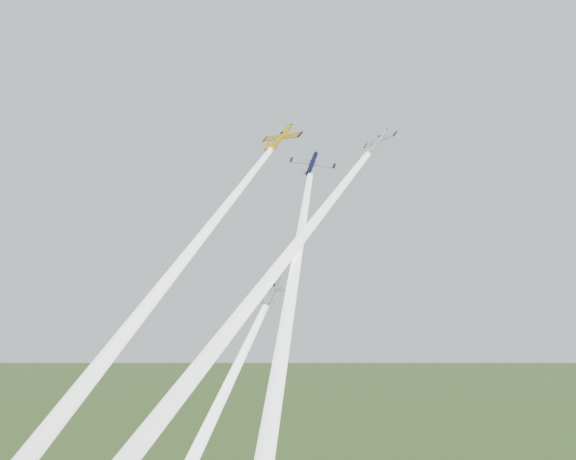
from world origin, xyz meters
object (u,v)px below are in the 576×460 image
object	(u,v)px
plane_navy	(312,164)
plane_silver_right	(378,141)
plane_yellow	(280,138)
plane_silver_low	(273,290)

from	to	relation	value
plane_navy	plane_silver_right	distance (m)	12.76
plane_yellow	plane_silver_low	size ratio (longest dim) A/B	1.33
plane_navy	plane_silver_right	size ratio (longest dim) A/B	1.10
plane_silver_low	plane_silver_right	bearing A→B (deg)	50.36
plane_silver_right	plane_silver_low	distance (m)	29.52
plane_silver_right	plane_silver_low	size ratio (longest dim) A/B	1.06
plane_yellow	plane_silver_right	world-z (taller)	plane_yellow
plane_silver_right	plane_silver_low	bearing A→B (deg)	-105.12
plane_yellow	plane_silver_low	distance (m)	32.78
plane_navy	plane_yellow	bearing A→B (deg)	148.44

